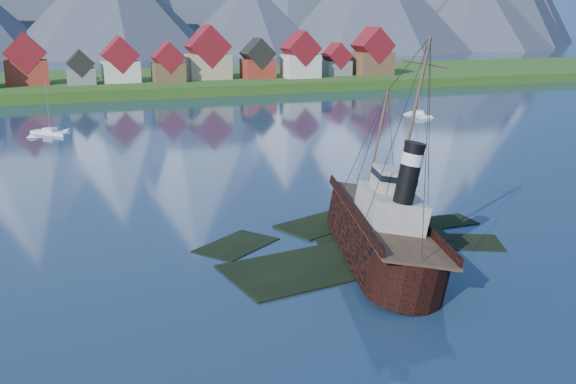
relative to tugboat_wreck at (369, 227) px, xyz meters
name	(u,v)px	position (x,y,z in m)	size (l,w,h in m)	color
ground	(344,254)	(-2.15, 0.83, -2.76)	(1400.00, 1400.00, 0.00)	#182C43
shoal	(351,248)	(-0.37, 2.98, -3.11)	(31.71, 21.24, 1.14)	black
shore_bank	(122,87)	(-2.15, 170.83, -2.76)	(600.00, 80.00, 3.20)	#1C4213
seawall	(139,99)	(-2.15, 132.83, -2.76)	(600.00, 2.50, 2.00)	#3F3D38
town	(11,65)	(-35.27, 153.01, 6.23)	(250.96, 16.69, 17.30)	maroon
tugboat_wreck	(369,227)	(0.00, 0.00, 0.00)	(6.40, 27.59, 21.87)	black
sailboat_c	(50,133)	(-26.88, 81.20, -2.51)	(7.41, 7.56, 10.92)	white
sailboat_d	(419,115)	(53.69, 76.40, -2.50)	(3.93, 8.46, 11.20)	white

